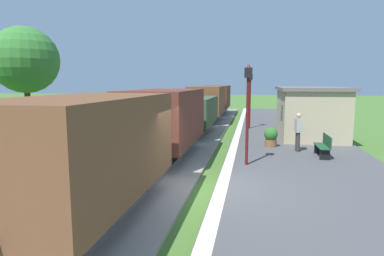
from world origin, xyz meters
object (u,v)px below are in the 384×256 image
object	(u,v)px
lamp_post_far	(250,90)
station_hut	(309,112)
potted_planter	(271,137)
tree_trackside_far	(25,60)
bench_down_platform	(293,118)
bench_near_hut	(324,145)
lamp_post_near	(248,96)
person_waiting	(298,131)
freight_train	(193,109)

from	to	relation	value
lamp_post_far	station_hut	bearing A→B (deg)	-39.42
potted_planter	lamp_post_far	distance (m)	6.69
potted_planter	tree_trackside_far	distance (m)	12.51
bench_down_platform	tree_trackside_far	bearing A→B (deg)	-143.59
station_hut	bench_down_platform	distance (m)	5.58
station_hut	tree_trackside_far	distance (m)	15.20
bench_near_hut	bench_down_platform	distance (m)	10.84
station_hut	tree_trackside_far	size ratio (longest dim) A/B	0.97
potted_planter	lamp_post_near	bearing A→B (deg)	-106.03
potted_planter	bench_near_hut	bearing A→B (deg)	-42.02
potted_planter	bench_down_platform	bearing A→B (deg)	77.34
station_hut	person_waiting	world-z (taller)	station_hut
person_waiting	potted_planter	bearing A→B (deg)	-50.10
freight_train	lamp_post_far	size ratio (longest dim) A/B	8.81
station_hut	bench_near_hut	xyz separation A→B (m)	(-0.24, -5.35, -0.93)
freight_train	bench_down_platform	distance (m)	8.27
bench_near_hut	lamp_post_near	world-z (taller)	lamp_post_near
freight_train	bench_down_platform	bearing A→B (deg)	37.13
lamp_post_near	freight_train	bearing A→B (deg)	113.95
lamp_post_near	tree_trackside_far	world-z (taller)	tree_trackside_far
bench_near_hut	lamp_post_far	size ratio (longest dim) A/B	0.41
person_waiting	potted_planter	xyz separation A→B (m)	(-1.11, 0.91, -0.46)
station_hut	person_waiting	bearing A→B (deg)	-104.70
freight_train	bench_down_platform	world-z (taller)	freight_train
bench_near_hut	bench_down_platform	size ratio (longest dim) A/B	1.00
potted_planter	lamp_post_far	xyz separation A→B (m)	(-1.07, 6.27, 2.08)
station_hut	tree_trackside_far	world-z (taller)	tree_trackside_far
person_waiting	lamp_post_near	xyz separation A→B (m)	(-2.18, -2.82, 1.62)
freight_train	bench_near_hut	world-z (taller)	freight_train
person_waiting	lamp_post_near	distance (m)	3.92
lamp_post_near	bench_down_platform	bearing A→B (deg)	76.34
bench_near_hut	tree_trackside_far	distance (m)	14.40
bench_down_platform	potted_planter	world-z (taller)	potted_planter
bench_down_platform	potted_planter	xyz separation A→B (m)	(-2.03, -9.01, 0.00)
bench_down_platform	person_waiting	xyz separation A→B (m)	(-0.92, -9.92, 0.46)
bench_near_hut	person_waiting	size ratio (longest dim) A/B	0.88
station_hut	lamp_post_far	xyz separation A→B (m)	(-3.34, 2.75, 1.15)
bench_near_hut	potted_planter	world-z (taller)	potted_planter
lamp_post_near	bench_near_hut	bearing A→B (deg)	31.62
freight_train	lamp_post_far	world-z (taller)	lamp_post_far
bench_down_platform	bench_near_hut	bearing A→B (deg)	-90.00
bench_down_platform	person_waiting	world-z (taller)	person_waiting
freight_train	potted_planter	size ratio (longest dim) A/B	35.59
potted_planter	lamp_post_near	xyz separation A→B (m)	(-1.07, -3.73, 2.08)
bench_near_hut	bench_down_platform	bearing A→B (deg)	90.00
person_waiting	tree_trackside_far	bearing A→B (deg)	-9.17
person_waiting	potted_planter	distance (m)	1.51
freight_train	bench_down_platform	size ratio (longest dim) A/B	21.73
bench_down_platform	lamp_post_near	world-z (taller)	lamp_post_near
lamp_post_far	bench_near_hut	bearing A→B (deg)	-69.06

